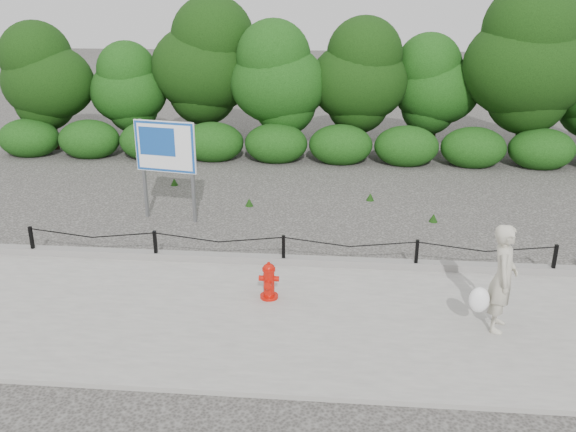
% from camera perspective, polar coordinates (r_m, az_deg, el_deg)
% --- Properties ---
extents(ground, '(90.00, 90.00, 0.00)m').
position_cam_1_polar(ground, '(11.77, -0.42, -4.90)').
color(ground, '#2D2B28').
rests_on(ground, ground).
extents(sidewalk, '(14.00, 4.00, 0.08)m').
position_cam_1_polar(sidewalk, '(9.99, -1.55, -9.58)').
color(sidewalk, gray).
rests_on(sidewalk, ground).
extents(curb, '(14.00, 0.22, 0.14)m').
position_cam_1_polar(curb, '(11.75, -0.39, -4.13)').
color(curb, slate).
rests_on(curb, sidewalk).
extents(chain_barrier, '(10.06, 0.06, 0.60)m').
position_cam_1_polar(chain_barrier, '(11.58, -0.42, -2.85)').
color(chain_barrier, black).
rests_on(chain_barrier, sidewalk).
extents(treeline, '(20.34, 3.99, 5.20)m').
position_cam_1_polar(treeline, '(19.66, 5.12, 13.35)').
color(treeline, black).
rests_on(treeline, ground).
extents(fire_hydrant, '(0.35, 0.35, 0.66)m').
position_cam_1_polar(fire_hydrant, '(10.38, -1.80, -6.11)').
color(fire_hydrant, '#B61006').
rests_on(fire_hydrant, sidewalk).
extents(pedestrian, '(0.79, 0.72, 1.72)m').
position_cam_1_polar(pedestrian, '(9.81, 19.33, -5.62)').
color(pedestrian, '#B4AE9A').
rests_on(pedestrian, sidewalk).
extents(advertising_sign, '(1.44, 0.37, 2.32)m').
position_cam_1_polar(advertising_sign, '(13.98, -11.41, 5.96)').
color(advertising_sign, slate).
rests_on(advertising_sign, ground).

